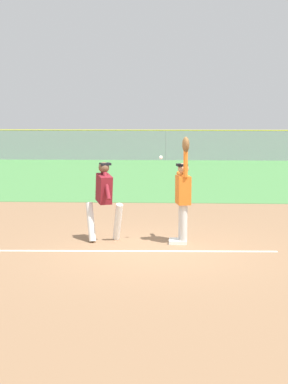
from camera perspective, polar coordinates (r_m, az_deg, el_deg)
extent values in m
plane|color=#936D4C|center=(12.09, 0.72, -5.59)|extent=(70.34, 70.34, 0.00)
cube|color=#4C8C47|center=(26.00, 1.90, 1.64)|extent=(43.00, 15.85, 0.01)
cube|color=white|center=(12.71, 3.29, -4.76)|extent=(0.39, 0.39, 0.08)
cylinder|color=silver|center=(12.72, 3.68, -2.98)|extent=(0.18, 0.18, 0.85)
cylinder|color=silver|center=(12.53, 3.86, -3.15)|extent=(0.18, 0.18, 0.85)
cube|color=orange|center=(12.51, 3.80, 0.20)|extent=(0.34, 0.48, 0.60)
sphere|color=tan|center=(12.46, 3.82, 2.28)|extent=(0.27, 0.27, 0.23)
cube|color=black|center=(12.45, 3.68, 2.62)|extent=(0.25, 0.24, 0.05)
cylinder|color=orange|center=(12.23, 4.03, 2.90)|extent=(0.11, 0.11, 0.62)
cylinder|color=orange|center=(12.69, 3.61, 1.68)|extent=(0.21, 0.63, 0.09)
ellipsoid|color=brown|center=(12.20, 4.05, 4.58)|extent=(0.19, 0.30, 0.32)
cylinder|color=white|center=(12.83, -2.54, -2.88)|extent=(0.30, 0.46, 0.85)
cylinder|color=white|center=(12.84, -5.14, -2.89)|extent=(0.30, 0.46, 0.85)
cube|color=maroon|center=(12.72, -3.87, 0.33)|extent=(0.44, 0.58, 0.66)
sphere|color=brown|center=(12.67, -3.89, 2.37)|extent=(0.30, 0.30, 0.23)
cube|color=black|center=(12.67, -3.76, 2.71)|extent=(0.28, 0.27, 0.05)
cylinder|color=maroon|center=(12.92, -4.13, 0.81)|extent=(0.23, 0.41, 0.58)
cylinder|color=maroon|center=(12.50, -3.61, 0.58)|extent=(0.23, 0.41, 0.58)
sphere|color=white|center=(12.42, 1.64, 3.35)|extent=(0.07, 0.07, 0.07)
cube|color=#93999E|center=(33.84, 2.14, 4.49)|extent=(43.00, 0.06, 1.69)
cylinder|color=yellow|center=(33.80, 2.15, 5.97)|extent=(43.00, 0.06, 0.06)
cylinder|color=gray|center=(33.84, 2.14, 4.49)|extent=(0.08, 0.08, 1.69)
cube|color=black|center=(38.00, -8.36, 4.38)|extent=(4.48, 2.10, 0.55)
cube|color=#2D333D|center=(37.98, -8.37, 5.09)|extent=(2.28, 1.84, 0.40)
cylinder|color=black|center=(38.63, -5.92, 4.07)|extent=(0.61, 0.25, 0.60)
cylinder|color=black|center=(36.77, -6.50, 3.87)|extent=(0.61, 0.25, 0.60)
cylinder|color=black|center=(39.30, -10.08, 4.05)|extent=(0.61, 0.25, 0.60)
cylinder|color=black|center=(37.48, -10.85, 3.85)|extent=(0.61, 0.25, 0.60)
cube|color=white|center=(37.18, -0.31, 4.39)|extent=(4.41, 1.92, 0.55)
cube|color=#2D333D|center=(37.15, -0.31, 5.12)|extent=(2.21, 1.76, 0.40)
cylinder|color=black|center=(38.10, 1.95, 4.05)|extent=(0.60, 0.22, 0.60)
cylinder|color=black|center=(36.20, 1.91, 3.85)|extent=(0.60, 0.22, 0.60)
cylinder|color=black|center=(38.24, -2.41, 4.06)|extent=(0.60, 0.22, 0.60)
cylinder|color=black|center=(36.36, -2.67, 3.87)|extent=(0.60, 0.22, 0.60)
cube|color=#B21E1E|center=(37.52, 8.29, 4.34)|extent=(4.51, 2.16, 0.55)
cube|color=#2D333D|center=(37.49, 8.31, 5.06)|extent=(2.30, 1.88, 0.40)
cylinder|color=black|center=(38.56, 10.40, 3.97)|extent=(0.61, 0.26, 0.60)
cylinder|color=black|center=(36.66, 10.60, 3.77)|extent=(0.61, 0.26, 0.60)
cylinder|color=black|center=(38.46, 6.08, 4.05)|extent=(0.61, 0.26, 0.60)
cylinder|color=black|center=(36.56, 6.06, 3.85)|extent=(0.61, 0.26, 0.60)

